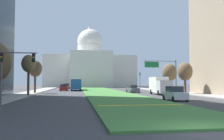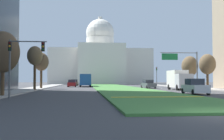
{
  "view_description": "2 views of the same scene",
  "coord_description": "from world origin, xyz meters",
  "px_view_note": "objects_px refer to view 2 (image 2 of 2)",
  "views": [
    {
      "loc": [
        -5.93,
        -10.64,
        2.32
      ],
      "look_at": [
        1.57,
        41.06,
        4.85
      ],
      "focal_mm": 39.04,
      "sensor_mm": 36.0,
      "label": 1
    },
    {
      "loc": [
        -6.28,
        -12.08,
        1.62
      ],
      "look_at": [
        0.4,
        55.39,
        4.05
      ],
      "focal_mm": 44.54,
      "sensor_mm": 36.0,
      "label": 2
    }
  ],
  "objects_px": {
    "overhead_guide_sign": "(183,62)",
    "sedan_very_far": "(75,83)",
    "capitol_building": "(100,62)",
    "sedan_midblock": "(148,84)",
    "street_tree_right_far": "(190,66)",
    "sedan_far_horizon": "(74,83)",
    "traffic_light_near_left": "(20,55)",
    "street_tree_left_far": "(41,62)",
    "city_bus": "(85,79)",
    "traffic_light_far_right": "(157,74)",
    "street_tree_right_mid": "(207,64)",
    "sedan_distant": "(72,83)",
    "street_tree_left_mid": "(35,56)",
    "street_tree_left_near": "(3,52)",
    "box_truck_delivery": "(179,80)",
    "sedan_lead_stopped": "(195,87)"
  },
  "relations": [
    {
      "from": "street_tree_right_mid",
      "to": "street_tree_right_far",
      "type": "relative_size",
      "value": 0.94
    },
    {
      "from": "city_bus",
      "to": "sedan_far_horizon",
      "type": "bearing_deg",
      "value": 103.32
    },
    {
      "from": "overhead_guide_sign",
      "to": "street_tree_right_far",
      "type": "relative_size",
      "value": 1.04
    },
    {
      "from": "traffic_light_far_right",
      "to": "street_tree_right_mid",
      "type": "xyz_separation_m",
      "value": [
        1.19,
        -28.13,
        0.88
      ]
    },
    {
      "from": "traffic_light_near_left",
      "to": "sedan_distant",
      "type": "xyz_separation_m",
      "value": [
        2.84,
        39.83,
        -3.0
      ]
    },
    {
      "from": "traffic_light_near_left",
      "to": "overhead_guide_sign",
      "type": "xyz_separation_m",
      "value": [
        22.61,
        20.97,
        0.89
      ]
    },
    {
      "from": "capitol_building",
      "to": "traffic_light_far_right",
      "type": "height_order",
      "value": "capitol_building"
    },
    {
      "from": "traffic_light_near_left",
      "to": "box_truck_delivery",
      "type": "height_order",
      "value": "traffic_light_near_left"
    },
    {
      "from": "street_tree_left_near",
      "to": "street_tree_left_mid",
      "type": "bearing_deg",
      "value": 89.3
    },
    {
      "from": "capitol_building",
      "to": "sedan_midblock",
      "type": "bearing_deg",
      "value": -84.0
    },
    {
      "from": "sedan_midblock",
      "to": "box_truck_delivery",
      "type": "height_order",
      "value": "box_truck_delivery"
    },
    {
      "from": "street_tree_left_near",
      "to": "sedan_far_horizon",
      "type": "distance_m",
      "value": 52.87
    },
    {
      "from": "sedan_distant",
      "to": "street_tree_left_mid",
      "type": "bearing_deg",
      "value": -102.22
    },
    {
      "from": "street_tree_left_mid",
      "to": "capitol_building",
      "type": "bearing_deg",
      "value": 78.52
    },
    {
      "from": "street_tree_left_mid",
      "to": "city_bus",
      "type": "xyz_separation_m",
      "value": [
        7.79,
        23.4,
        -3.45
      ]
    },
    {
      "from": "capitol_building",
      "to": "city_bus",
      "type": "bearing_deg",
      "value": -97.71
    },
    {
      "from": "street_tree_left_near",
      "to": "sedan_very_far",
      "type": "distance_m",
      "value": 63.89
    },
    {
      "from": "street_tree_left_far",
      "to": "city_bus",
      "type": "relative_size",
      "value": 0.6
    },
    {
      "from": "capitol_building",
      "to": "street_tree_left_near",
      "type": "relative_size",
      "value": 6.33
    },
    {
      "from": "sedan_far_horizon",
      "to": "overhead_guide_sign",
      "type": "bearing_deg",
      "value": -59.6
    },
    {
      "from": "overhead_guide_sign",
      "to": "street_tree_left_far",
      "type": "height_order",
      "value": "street_tree_left_far"
    },
    {
      "from": "street_tree_right_mid",
      "to": "street_tree_right_far",
      "type": "distance_m",
      "value": 8.63
    },
    {
      "from": "street_tree_left_near",
      "to": "sedan_midblock",
      "type": "distance_m",
      "value": 33.16
    },
    {
      "from": "street_tree_right_far",
      "to": "sedan_far_horizon",
      "type": "height_order",
      "value": "street_tree_right_far"
    },
    {
      "from": "sedan_very_far",
      "to": "sedan_midblock",
      "type": "bearing_deg",
      "value": -67.67
    },
    {
      "from": "overhead_guide_sign",
      "to": "sedan_distant",
      "type": "distance_m",
      "value": 27.6
    },
    {
      "from": "sedan_midblock",
      "to": "capitol_building",
      "type": "bearing_deg",
      "value": 96.0
    },
    {
      "from": "street_tree_left_mid",
      "to": "sedan_lead_stopped",
      "type": "height_order",
      "value": "street_tree_left_mid"
    },
    {
      "from": "traffic_light_near_left",
      "to": "sedan_midblock",
      "type": "height_order",
      "value": "traffic_light_near_left"
    },
    {
      "from": "overhead_guide_sign",
      "to": "sedan_very_far",
      "type": "relative_size",
      "value": 1.53
    },
    {
      "from": "street_tree_left_near",
      "to": "sedan_distant",
      "type": "relative_size",
      "value": 1.38
    },
    {
      "from": "capitol_building",
      "to": "box_truck_delivery",
      "type": "relative_size",
      "value": 6.21
    },
    {
      "from": "street_tree_left_far",
      "to": "sedan_midblock",
      "type": "relative_size",
      "value": 1.38
    },
    {
      "from": "traffic_light_far_right",
      "to": "street_tree_left_near",
      "type": "xyz_separation_m",
      "value": [
        -26.95,
        -45.12,
        0.95
      ]
    },
    {
      "from": "street_tree_left_mid",
      "to": "sedan_distant",
      "type": "relative_size",
      "value": 1.5
    },
    {
      "from": "street_tree_right_far",
      "to": "sedan_far_horizon",
      "type": "distance_m",
      "value": 35.96
    },
    {
      "from": "street_tree_left_mid",
      "to": "street_tree_left_far",
      "type": "relative_size",
      "value": 1.03
    },
    {
      "from": "street_tree_right_mid",
      "to": "sedan_far_horizon",
      "type": "height_order",
      "value": "street_tree_right_mid"
    },
    {
      "from": "traffic_light_far_right",
      "to": "street_tree_right_mid",
      "type": "relative_size",
      "value": 0.87
    },
    {
      "from": "sedan_distant",
      "to": "sedan_far_horizon",
      "type": "height_order",
      "value": "sedan_far_horizon"
    },
    {
      "from": "street_tree_left_near",
      "to": "sedan_midblock",
      "type": "bearing_deg",
      "value": 52.21
    },
    {
      "from": "traffic_light_near_left",
      "to": "sedan_lead_stopped",
      "type": "relative_size",
      "value": 1.21
    },
    {
      "from": "street_tree_left_far",
      "to": "sedan_very_far",
      "type": "xyz_separation_m",
      "value": [
        4.9,
        39.09,
        -4.08
      ]
    },
    {
      "from": "street_tree_right_mid",
      "to": "street_tree_left_far",
      "type": "height_order",
      "value": "street_tree_left_far"
    },
    {
      "from": "street_tree_right_mid",
      "to": "sedan_very_far",
      "type": "height_order",
      "value": "street_tree_right_mid"
    },
    {
      "from": "traffic_light_near_left",
      "to": "sedan_far_horizon",
      "type": "xyz_separation_m",
      "value": [
        2.85,
        54.64,
        -2.97
      ]
    },
    {
      "from": "street_tree_left_mid",
      "to": "street_tree_left_near",
      "type": "bearing_deg",
      "value": -90.7
    },
    {
      "from": "traffic_light_far_right",
      "to": "box_truck_delivery",
      "type": "bearing_deg",
      "value": -97.69
    },
    {
      "from": "street_tree_left_near",
      "to": "sedan_very_far",
      "type": "xyz_separation_m",
      "value": [
        4.78,
        63.61,
        -3.48
      ]
    },
    {
      "from": "city_bus",
      "to": "sedan_very_far",
      "type": "bearing_deg",
      "value": 97.57
    }
  ]
}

